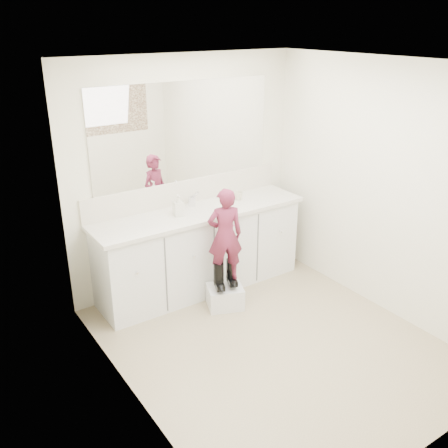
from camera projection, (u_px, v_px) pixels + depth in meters
floor at (272, 343)px, 4.47m from camera, size 3.00×3.00×0.00m
ceiling at (284, 63)px, 3.56m from camera, size 3.00×3.00×0.00m
wall_back at (185, 174)px, 5.17m from camera, size 2.60×0.00×2.60m
wall_front at (444, 299)px, 2.87m from camera, size 2.60×0.00×2.60m
wall_left at (128, 259)px, 3.35m from camera, size 0.00×3.00×3.00m
wall_right at (384, 190)px, 4.69m from camera, size 0.00×3.00×3.00m
vanity_cabinet at (200, 251)px, 5.25m from camera, size 2.20×0.55×0.85m
countertop at (200, 212)px, 5.07m from camera, size 2.28×0.58×0.04m
backsplash at (186, 192)px, 5.23m from camera, size 2.28×0.03×0.25m
mirror at (184, 132)px, 4.99m from camera, size 2.00×0.02×1.00m
faucet at (192, 201)px, 5.17m from camera, size 0.08×0.08×0.10m
cup at (238, 196)px, 5.35m from camera, size 0.10×0.10×0.09m
soap_bottle at (178, 205)px, 4.90m from camera, size 0.11×0.11×0.21m
step_stool at (225, 297)px, 5.01m from camera, size 0.42×0.39×0.22m
boot_left at (219, 276)px, 4.87m from camera, size 0.17×0.22×0.29m
boot_right at (231, 272)px, 4.95m from camera, size 0.17×0.22×0.29m
toddler at (225, 235)px, 4.75m from camera, size 0.40×0.33×0.93m
toothbrush at (233, 226)px, 4.73m from camera, size 0.13×0.06×0.06m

